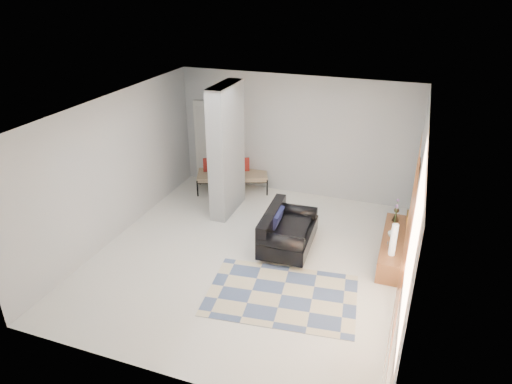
% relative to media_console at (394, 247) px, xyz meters
% --- Properties ---
extents(floor, '(6.00, 6.00, 0.00)m').
position_rel_media_console_xyz_m(floor, '(-2.52, -0.90, -0.20)').
color(floor, white).
rests_on(floor, ground).
extents(ceiling, '(6.00, 6.00, 0.00)m').
position_rel_media_console_xyz_m(ceiling, '(-2.52, -0.90, 2.60)').
color(ceiling, white).
rests_on(ceiling, wall_back).
extents(wall_back, '(6.00, 0.00, 6.00)m').
position_rel_media_console_xyz_m(wall_back, '(-2.52, 2.10, 1.20)').
color(wall_back, '#BBBEC0').
rests_on(wall_back, ground).
extents(wall_front, '(6.00, 0.00, 6.00)m').
position_rel_media_console_xyz_m(wall_front, '(-2.52, -3.90, 1.20)').
color(wall_front, '#BBBEC0').
rests_on(wall_front, ground).
extents(wall_left, '(0.00, 6.00, 6.00)m').
position_rel_media_console_xyz_m(wall_left, '(-5.27, -0.90, 1.20)').
color(wall_left, '#BBBEC0').
rests_on(wall_left, ground).
extents(wall_right, '(0.00, 6.00, 6.00)m').
position_rel_media_console_xyz_m(wall_right, '(0.23, -0.90, 1.20)').
color(wall_right, '#BBBEC0').
rests_on(wall_right, ground).
extents(partition_column, '(0.35, 1.20, 2.80)m').
position_rel_media_console_xyz_m(partition_column, '(-3.62, 0.70, 1.20)').
color(partition_column, '#999DA0').
rests_on(partition_column, floor).
extents(hallway_door, '(0.85, 0.06, 2.04)m').
position_rel_media_console_xyz_m(hallway_door, '(-4.62, 2.06, 0.82)').
color(hallway_door, white).
rests_on(hallway_door, floor).
extents(curtain, '(0.00, 2.55, 2.55)m').
position_rel_media_console_xyz_m(curtain, '(0.15, -2.05, 1.25)').
color(curtain, '#FF8B43').
rests_on(curtain, wall_right).
extents(wall_art, '(0.04, 0.45, 0.55)m').
position_rel_media_console_xyz_m(wall_art, '(0.20, -0.00, 1.45)').
color(wall_art, '#351A0E').
rests_on(wall_art, wall_right).
extents(media_console, '(0.45, 1.92, 0.80)m').
position_rel_media_console_xyz_m(media_console, '(0.00, 0.00, 0.00)').
color(media_console, brown).
rests_on(media_console, floor).
extents(loveseat, '(0.94, 1.54, 0.76)m').
position_rel_media_console_xyz_m(loveseat, '(-1.98, -0.38, 0.15)').
color(loveseat, silver).
rests_on(loveseat, floor).
extents(daybed, '(1.82, 1.27, 0.77)m').
position_rel_media_console_xyz_m(daybed, '(-3.96, 1.71, 0.21)').
color(daybed, black).
rests_on(daybed, floor).
extents(area_rug, '(2.58, 1.87, 0.01)m').
position_rel_media_console_xyz_m(area_rug, '(-1.62, -1.80, -0.20)').
color(area_rug, beige).
rests_on(area_rug, floor).
extents(cylinder_lamp, '(0.11, 0.11, 0.59)m').
position_rel_media_console_xyz_m(cylinder_lamp, '(-0.02, -0.60, 0.49)').
color(cylinder_lamp, white).
rests_on(cylinder_lamp, media_console).
extents(bronze_figurine, '(0.14, 0.14, 0.27)m').
position_rel_media_console_xyz_m(bronze_figurine, '(-0.05, 0.66, 0.33)').
color(bronze_figurine, '#332416').
rests_on(bronze_figurine, media_console).
extents(vase, '(0.19, 0.19, 0.19)m').
position_rel_media_console_xyz_m(vase, '(-0.05, 0.01, 0.29)').
color(vase, white).
rests_on(vase, media_console).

